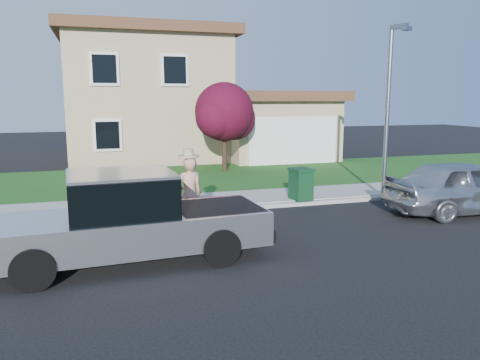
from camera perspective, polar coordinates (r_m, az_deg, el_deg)
name	(u,v)px	position (r m, az deg, el deg)	size (l,w,h in m)	color
ground	(222,242)	(10.94, -2.16, -7.54)	(80.00, 80.00, 0.00)	black
curb	(230,209)	(13.88, -1.24, -3.51)	(40.00, 0.20, 0.12)	gray
sidewalk	(221,200)	(14.91, -2.39, -2.51)	(40.00, 2.00, 0.15)	gray
lawn	(193,178)	(19.22, -5.77, 0.19)	(40.00, 7.00, 0.10)	#134416
house	(170,100)	(26.77, -8.57, 9.56)	(14.00, 11.30, 6.85)	tan
pickup_truck	(129,220)	(9.68, -13.42, -4.83)	(5.74, 2.30, 1.85)	black
woman	(189,193)	(11.56, -6.21, -1.60)	(0.76, 0.57, 2.08)	tan
sedan	(466,187)	(14.87, 25.81, -0.76)	(1.84, 4.59, 1.56)	#B0B3B7
ornamental_tree	(225,115)	(20.55, -1.83, 7.97)	(2.83, 2.56, 3.89)	black
trash_bin	(301,184)	(14.74, 7.44, -0.45)	(0.68, 0.76, 0.99)	#0D331A
street_lamp	(389,103)	(15.52, 17.75, 8.87)	(0.37, 0.72, 5.48)	slate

